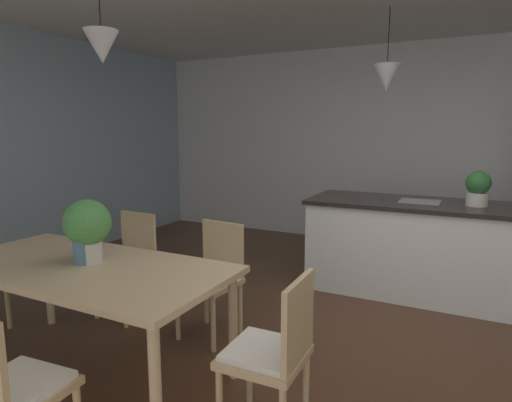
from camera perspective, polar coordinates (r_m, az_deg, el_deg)
name	(u,v)px	position (r m, az deg, el deg)	size (l,w,h in m)	color
ground_plane	(373,363)	(3.28, 15.30, -20.04)	(10.00, 8.40, 0.04)	#4C301E
wall_back_kitchen	(430,147)	(6.10, 22.15, 6.62)	(10.00, 0.12, 2.70)	silver
dining_table	(85,275)	(2.96, -21.80, -9.07)	(1.89, 0.91, 0.74)	#D1B284
chair_kitchen_end	(273,351)	(2.29, 2.34, -19.28)	(0.41, 0.41, 0.87)	tan
chair_far_left	(128,260)	(3.85, -16.61, -7.57)	(0.42, 0.42, 0.87)	tan
chair_near_right	(5,391)	(2.27, -30.41, -20.92)	(0.43, 0.43, 0.87)	tan
chair_far_right	(213,275)	(3.35, -5.74, -9.83)	(0.44, 0.44, 0.87)	tan
kitchen_island	(424,247)	(4.44, 21.44, -5.77)	(2.19, 0.86, 0.91)	white
pendant_over_table	(102,47)	(2.86, -19.83, 18.77)	(0.21, 0.21, 0.73)	black
pendant_over_island_main	(387,78)	(4.38, 16.99, 15.38)	(0.25, 0.25, 0.77)	black
potted_plant_on_island	(478,188)	(4.31, 27.43, 1.57)	(0.21, 0.21, 0.32)	beige
potted_plant_on_table	(87,226)	(2.93, -21.51, -3.11)	(0.30, 0.30, 0.41)	beige
vase_on_dining_table	(81,250)	(2.93, -22.22, -6.03)	(0.10, 0.10, 0.18)	slate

